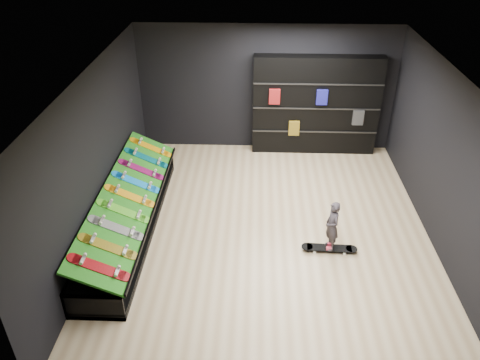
{
  "coord_description": "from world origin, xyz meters",
  "views": [
    {
      "loc": [
        -0.23,
        -6.98,
        5.41
      ],
      "look_at": [
        -0.5,
        0.2,
        1.0
      ],
      "focal_mm": 35.0,
      "sensor_mm": 36.0,
      "label": 1
    }
  ],
  "objects_px": {
    "display_rack": "(130,218)",
    "floor_skateboard": "(329,249)",
    "back_shelving": "(316,106)",
    "child": "(331,235)"
  },
  "relations": [
    {
      "from": "child",
      "to": "display_rack",
      "type": "bearing_deg",
      "value": -112.06
    },
    {
      "from": "back_shelving",
      "to": "floor_skateboard",
      "type": "relative_size",
      "value": 2.99
    },
    {
      "from": "floor_skateboard",
      "to": "child",
      "type": "height_order",
      "value": "child"
    },
    {
      "from": "display_rack",
      "to": "child",
      "type": "relative_size",
      "value": 8.0
    },
    {
      "from": "display_rack",
      "to": "floor_skateboard",
      "type": "distance_m",
      "value": 3.7
    },
    {
      "from": "display_rack",
      "to": "child",
      "type": "bearing_deg",
      "value": -8.21
    },
    {
      "from": "back_shelving",
      "to": "floor_skateboard",
      "type": "height_order",
      "value": "back_shelving"
    },
    {
      "from": "display_rack",
      "to": "child",
      "type": "distance_m",
      "value": 3.7
    },
    {
      "from": "child",
      "to": "back_shelving",
      "type": "bearing_deg",
      "value": 165.4
    },
    {
      "from": "back_shelving",
      "to": "child",
      "type": "distance_m",
      "value": 3.93
    }
  ]
}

